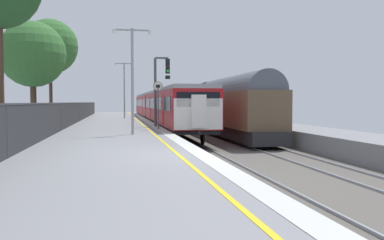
# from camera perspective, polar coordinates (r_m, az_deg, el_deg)

# --- Properties ---
(ground) EXTENTS (17.40, 110.00, 1.21)m
(ground) POSITION_cam_1_polar(r_m,az_deg,el_deg) (13.92, 10.41, -6.95)
(ground) COLOR gray
(commuter_train_at_platform) EXTENTS (2.83, 41.28, 3.81)m
(commuter_train_at_platform) POSITION_cam_1_polar(r_m,az_deg,el_deg) (42.35, -4.55, 1.95)
(commuter_train_at_platform) COLOR maroon
(commuter_train_at_platform) RESTS_ON ground
(freight_train_adjacent_track) EXTENTS (2.60, 45.08, 4.47)m
(freight_train_adjacent_track) POSITION_cam_1_polar(r_m,az_deg,el_deg) (44.42, 0.40, 2.21)
(freight_train_adjacent_track) COLOR #232326
(freight_train_adjacent_track) RESTS_ON ground
(signal_gantry) EXTENTS (1.10, 0.24, 4.72)m
(signal_gantry) POSITION_cam_1_polar(r_m,az_deg,el_deg) (28.11, -4.55, 5.13)
(signal_gantry) COLOR #47474C
(signal_gantry) RESTS_ON ground
(speed_limit_sign) EXTENTS (0.59, 0.08, 2.93)m
(speed_limit_sign) POSITION_cam_1_polar(r_m,az_deg,el_deg) (25.23, -4.74, 2.93)
(speed_limit_sign) COLOR #59595B
(speed_limit_sign) RESTS_ON ground
(platform_lamp_mid) EXTENTS (2.00, 0.20, 5.44)m
(platform_lamp_mid) POSITION_cam_1_polar(r_m,az_deg,el_deg) (21.36, -8.28, 6.65)
(platform_lamp_mid) COLOR #93999E
(platform_lamp_mid) RESTS_ON ground
(platform_lamp_far) EXTENTS (2.00, 0.20, 5.73)m
(platform_lamp_far) POSITION_cam_1_polar(r_m,az_deg,el_deg) (42.99, -9.39, 4.75)
(platform_lamp_far) COLOR #93999E
(platform_lamp_far) RESTS_ON ground
(platform_back_fence) EXTENTS (0.07, 99.00, 1.64)m
(platform_back_fence) POSITION_cam_1_polar(r_m,az_deg,el_deg) (13.24, -24.35, -1.22)
(platform_back_fence) COLOR #282B2D
(platform_back_fence) RESTS_ON ground
(background_tree_centre) EXTENTS (4.69, 4.69, 7.43)m
(background_tree_centre) POSITION_cam_1_polar(r_m,az_deg,el_deg) (31.61, -21.15, 8.27)
(background_tree_centre) COLOR #473323
(background_tree_centre) RESTS_ON ground
(background_tree_right) EXTENTS (4.67, 4.67, 8.75)m
(background_tree_right) POSITION_cam_1_polar(r_m,az_deg,el_deg) (37.46, -19.29, 9.37)
(background_tree_right) COLOR #473323
(background_tree_right) RESTS_ON ground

